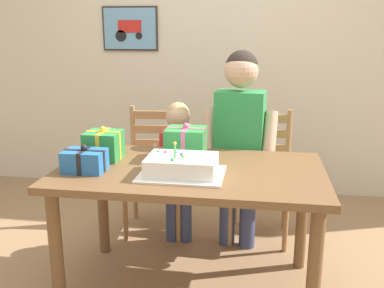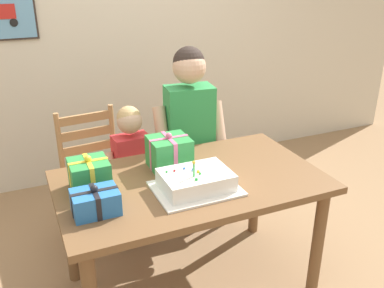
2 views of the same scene
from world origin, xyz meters
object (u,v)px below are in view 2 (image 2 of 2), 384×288
(gift_box_corner_small, at_px, (96,202))
(child_younger, at_px, (132,164))
(birthday_cake, at_px, (196,181))
(child_older, at_px, (189,125))
(dining_table, at_px, (191,194))
(gift_box_red_large, at_px, (169,153))
(gift_box_beside_cake, at_px, (90,175))
(chair_left, at_px, (96,176))
(chair_right, at_px, (197,157))

(gift_box_corner_small, xyz_separation_m, child_younger, (0.38, 0.71, -0.19))
(birthday_cake, height_order, gift_box_corner_small, birthday_cake)
(birthday_cake, xyz_separation_m, gift_box_corner_small, (-0.53, -0.01, 0.01))
(gift_box_corner_small, relative_size, child_older, 0.17)
(dining_table, distance_m, birthday_cake, 0.19)
(gift_box_red_large, bearing_deg, gift_box_beside_cake, -170.19)
(chair_left, height_order, child_younger, child_younger)
(gift_box_beside_cake, relative_size, chair_right, 0.22)
(chair_left, bearing_deg, gift_box_beside_cake, -102.11)
(child_older, bearing_deg, child_younger, 179.89)
(dining_table, xyz_separation_m, child_older, (0.24, 0.57, 0.18))
(gift_box_corner_small, bearing_deg, child_younger, 62.08)
(dining_table, height_order, birthday_cake, birthday_cake)
(birthday_cake, bearing_deg, dining_table, 78.30)
(chair_left, bearing_deg, child_older, -17.52)
(chair_left, xyz_separation_m, child_younger, (0.21, -0.20, 0.15))
(birthday_cake, distance_m, gift_box_beside_cake, 0.56)
(gift_box_beside_cake, bearing_deg, birthday_cake, -24.07)
(chair_right, bearing_deg, gift_box_red_large, -127.11)
(gift_box_red_large, height_order, gift_box_beside_cake, gift_box_red_large)
(child_younger, bearing_deg, chair_right, 19.30)
(dining_table, distance_m, gift_box_beside_cake, 0.57)
(chair_right, bearing_deg, chair_left, -179.99)
(dining_table, bearing_deg, chair_right, 63.40)
(gift_box_corner_small, distance_m, chair_right, 1.35)
(dining_table, bearing_deg, child_older, 67.44)
(gift_box_beside_cake, height_order, chair_right, gift_box_beside_cake)
(gift_box_beside_cake, bearing_deg, gift_box_red_large, 9.81)
(gift_box_beside_cake, bearing_deg, child_younger, 52.95)
(child_older, bearing_deg, dining_table, -112.56)
(gift_box_beside_cake, height_order, chair_left, gift_box_beside_cake)
(chair_left, relative_size, child_younger, 0.91)
(chair_left, height_order, child_older, child_older)
(dining_table, xyz_separation_m, gift_box_corner_small, (-0.55, -0.14, 0.16))
(dining_table, height_order, child_older, child_older)
(gift_box_corner_small, distance_m, chair_left, 0.98)
(gift_box_beside_cake, bearing_deg, dining_table, -11.06)
(gift_box_red_large, height_order, gift_box_corner_small, gift_box_red_large)
(birthday_cake, bearing_deg, gift_box_beside_cake, 155.93)
(dining_table, bearing_deg, chair_left, 116.77)
(chair_right, bearing_deg, gift_box_beside_cake, -144.00)
(gift_box_corner_small, bearing_deg, gift_box_red_large, 32.89)
(dining_table, bearing_deg, birthday_cake, -101.70)
(birthday_cake, relative_size, gift_box_red_large, 1.89)
(chair_right, relative_size, child_younger, 0.91)
(birthday_cake, relative_size, chair_right, 0.48)
(dining_table, xyz_separation_m, gift_box_red_large, (-0.06, 0.19, 0.19))
(dining_table, relative_size, child_younger, 1.45)
(gift_box_beside_cake, bearing_deg, chair_left, 77.89)
(birthday_cake, height_order, chair_right, birthday_cake)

